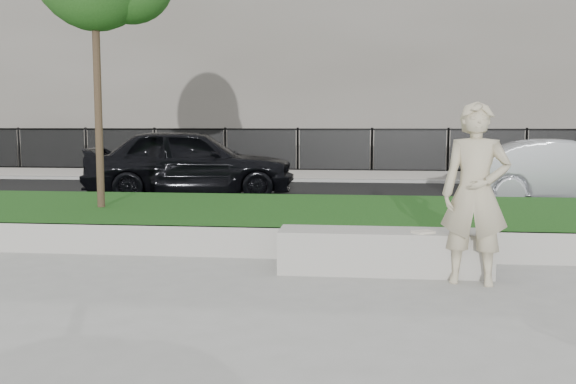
# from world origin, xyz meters

# --- Properties ---
(ground) EXTENTS (90.00, 90.00, 0.00)m
(ground) POSITION_xyz_m (0.00, 0.00, 0.00)
(ground) COLOR gray
(ground) RESTS_ON ground
(grass_bank) EXTENTS (34.00, 4.00, 0.40)m
(grass_bank) POSITION_xyz_m (0.00, 3.00, 0.20)
(grass_bank) COLOR black
(grass_bank) RESTS_ON ground
(grass_kerb) EXTENTS (34.00, 0.08, 0.40)m
(grass_kerb) POSITION_xyz_m (0.00, 1.04, 0.20)
(grass_kerb) COLOR #A19F96
(grass_kerb) RESTS_ON ground
(street) EXTENTS (34.00, 7.00, 0.04)m
(street) POSITION_xyz_m (0.00, 8.50, 0.02)
(street) COLOR black
(street) RESTS_ON ground
(far_pavement) EXTENTS (34.00, 3.00, 0.12)m
(far_pavement) POSITION_xyz_m (0.00, 13.00, 0.06)
(far_pavement) COLOR gray
(far_pavement) RESTS_ON ground
(iron_fence) EXTENTS (32.00, 0.30, 1.50)m
(iron_fence) POSITION_xyz_m (0.00, 12.00, 0.54)
(iron_fence) COLOR slate
(iron_fence) RESTS_ON far_pavement
(building_facade) EXTENTS (34.00, 10.00, 10.00)m
(building_facade) POSITION_xyz_m (0.00, 20.00, 5.00)
(building_facade) COLOR #615D55
(building_facade) RESTS_ON ground
(stone_bench) EXTENTS (2.45, 0.61, 0.50)m
(stone_bench) POSITION_xyz_m (1.54, 0.40, 0.25)
(stone_bench) COLOR #A19F96
(stone_bench) RESTS_ON ground
(man) EXTENTS (0.80, 0.61, 1.97)m
(man) POSITION_xyz_m (2.50, -0.01, 0.99)
(man) COLOR #BDB291
(man) RESTS_ON ground
(book) EXTENTS (0.28, 0.26, 0.03)m
(book) POSITION_xyz_m (1.98, 0.25, 0.51)
(book) COLOR beige
(book) RESTS_ON stone_bench
(car_dark) EXTENTS (5.00, 2.64, 1.62)m
(car_dark) POSITION_xyz_m (-2.63, 7.36, 0.85)
(car_dark) COLOR black
(car_dark) RESTS_ON street
(car_silver) EXTENTS (4.19, 1.58, 1.37)m
(car_silver) POSITION_xyz_m (5.59, 6.98, 0.72)
(car_silver) COLOR #9DA0A5
(car_silver) RESTS_ON street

